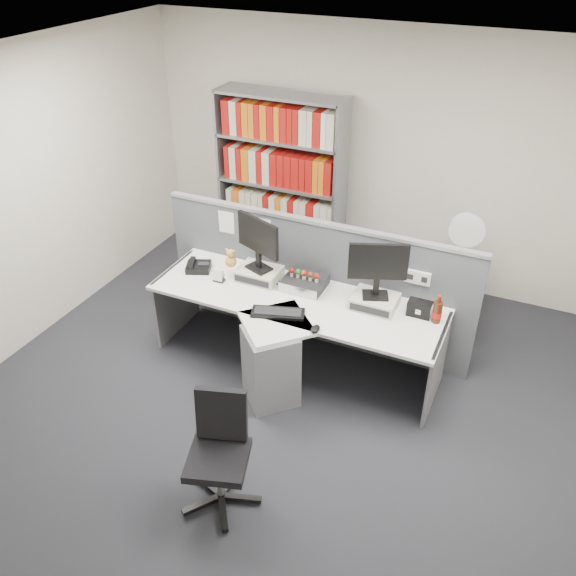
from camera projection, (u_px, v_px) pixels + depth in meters
The scene contains 21 objects.
ground at pixel (256, 419), 4.98m from camera, with size 5.50×5.50×0.00m, color #2E2F36.
room_shell at pixel (248, 226), 4.02m from camera, with size 5.04×5.54×2.72m.
partition at pixel (315, 281), 5.59m from camera, with size 3.00×0.08×1.27m.
desk at pixel (285, 336), 5.19m from camera, with size 2.60×1.20×0.72m.
monitor_riser_left at pixel (259, 274), 5.47m from camera, with size 0.38×0.31×0.10m.
monitor_riser_right at pixel (375, 301), 5.08m from camera, with size 0.38×0.31×0.10m.
monitor_left at pixel (258, 240), 5.28m from camera, with size 0.47×0.23×0.50m.
monitor_right at pixel (378, 266), 4.90m from camera, with size 0.47×0.22×0.50m.
desktop_pc at pixel (305, 283), 5.34m from camera, with size 0.36×0.32×0.10m.
figurines at pixel (304, 274), 5.28m from camera, with size 0.29×0.05×0.09m.
keyboard at pixel (278, 313), 5.01m from camera, with size 0.47×0.29×0.03m.
mouse at pixel (315, 329), 4.80m from camera, with size 0.07×0.11×0.04m, color black.
desk_phone at pixel (198, 266), 5.61m from camera, with size 0.28×0.27×0.09m.
desk_calendar at pixel (219, 276), 5.43m from camera, with size 0.10×0.08×0.12m.
plush_toy at pixel (231, 259), 5.43m from camera, with size 0.11×0.11×0.18m.
speaker at pixel (420, 309), 4.96m from camera, with size 0.20×0.11×0.13m, color black.
cola_bottle at pixel (437, 312), 4.87m from camera, with size 0.08×0.08×0.26m.
shelving_unit at pixel (281, 187), 6.64m from camera, with size 1.41×0.40×2.00m.
filing_cabinet at pixel (455, 297), 5.90m from camera, with size 0.45×0.61×0.70m.
desk_fan at pixel (467, 234), 5.52m from camera, with size 0.33×0.20×0.56m.
office_chair at pixel (220, 448), 4.12m from camera, with size 0.57×0.55×0.86m.
Camera 1 is at (1.74, -3.17, 3.60)m, focal length 37.39 mm.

